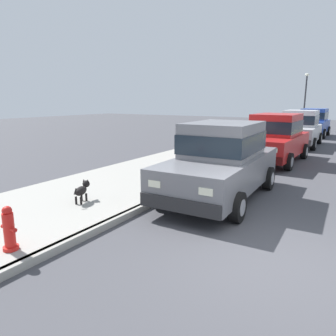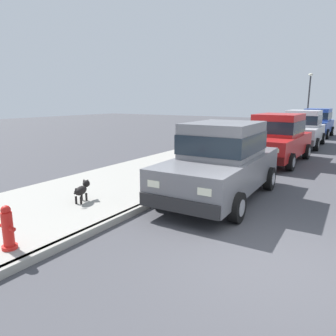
% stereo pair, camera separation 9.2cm
% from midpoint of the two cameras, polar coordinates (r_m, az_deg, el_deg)
% --- Properties ---
extents(ground_plane, '(80.00, 80.00, 0.00)m').
position_cam_midpoint_polar(ground_plane, '(5.38, 18.98, -15.73)').
color(ground_plane, '#424247').
extents(curb, '(0.16, 64.00, 0.14)m').
position_cam_midpoint_polar(curb, '(6.70, -8.94, -8.86)').
color(curb, gray).
rests_on(curb, ground).
extents(sidewalk, '(3.60, 64.00, 0.14)m').
position_cam_midpoint_polar(sidewalk, '(7.94, -18.88, -6.00)').
color(sidewalk, '#99968E').
rests_on(sidewalk, ground).
extents(car_grey_sedan, '(2.15, 4.66, 1.92)m').
position_cam_midpoint_polar(car_grey_sedan, '(8.06, 9.35, 1.48)').
color(car_grey_sedan, slate).
rests_on(car_grey_sedan, ground).
extents(car_red_sedan, '(2.11, 4.64, 1.92)m').
position_cam_midpoint_polar(car_red_sedan, '(13.42, 18.66, 5.26)').
color(car_red_sedan, red).
rests_on(car_red_sedan, ground).
extents(car_silver_sedan, '(2.10, 4.63, 1.92)m').
position_cam_midpoint_polar(car_silver_sedan, '(18.65, 22.63, 6.75)').
color(car_silver_sedan, '#BCBCC1').
rests_on(car_silver_sedan, ground).
extents(car_blue_hatchback, '(2.01, 3.83, 1.88)m').
position_cam_midpoint_polar(car_blue_hatchback, '(24.10, 24.72, 7.58)').
color(car_blue_hatchback, '#28479E').
rests_on(car_blue_hatchback, ground).
extents(dog_black, '(0.36, 0.72, 0.49)m').
position_cam_midpoint_polar(dog_black, '(7.58, -15.63, -3.81)').
color(dog_black, black).
rests_on(dog_black, sidewalk).
extents(fire_hydrant, '(0.34, 0.24, 0.72)m').
position_cam_midpoint_polar(fire_hydrant, '(5.62, -27.27, -9.90)').
color(fire_hydrant, red).
rests_on(fire_hydrant, sidewalk).
extents(street_lamp, '(0.36, 0.36, 4.42)m').
position_cam_midpoint_polar(street_lamp, '(28.76, 23.53, 12.12)').
color(street_lamp, '#2D2D33').
rests_on(street_lamp, sidewalk).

